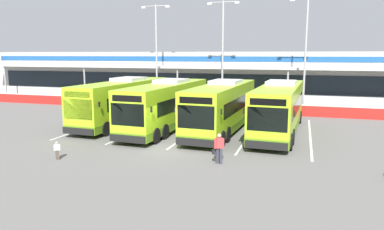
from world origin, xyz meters
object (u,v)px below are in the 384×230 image
Objects in this scene: coach_bus_left_centre at (167,106)px; pedestrian_child at (57,150)px; coach_bus_right_centre at (279,109)px; lamp_post_east at (306,48)px; coach_bus_centre at (222,108)px; lamp_post_centre at (223,48)px; lamp_post_west at (156,49)px; pedestrian_with_handbag at (219,148)px; coach_bus_leftmost at (124,102)px.

coach_bus_left_centre reaches higher than pedestrian_child.
lamp_post_east is at bearing 80.51° from coach_bus_right_centre.
coach_bus_centre is 12.21× the size of pedestrian_child.
coach_bus_centre is 1.11× the size of lamp_post_centre.
coach_bus_left_centre is 13.87m from lamp_post_west.
lamp_post_west is (-5.70, 11.82, 4.50)m from coach_bus_left_centre.
pedestrian_child is 21.86m from lamp_post_centre.
lamp_post_west is at bearing 131.03° from coach_bus_centre.
coach_bus_centre is 8.24m from pedestrian_with_handbag.
coach_bus_left_centre is 10.02m from pedestrian_child.
lamp_post_centre reaches higher than pedestrian_child.
coach_bus_centre is 11.79m from lamp_post_centre.
coach_bus_right_centre is 1.11× the size of lamp_post_east.
lamp_post_west and lamp_post_centre have the same top height.
coach_bus_left_centre is 1.11× the size of lamp_post_east.
coach_bus_leftmost is at bearing 166.13° from coach_bus_left_centre.
lamp_post_east reaches higher than coach_bus_centre.
lamp_post_centre is (-6.43, 10.17, 4.50)m from coach_bus_right_centre.
coach_bus_left_centre reaches higher than pedestrian_with_handbag.
coach_bus_centre is at bearing -173.32° from coach_bus_right_centre.
lamp_post_east reaches higher than coach_bus_right_centre.
coach_bus_centre is 4.13m from coach_bus_right_centre.
lamp_post_west and lamp_post_east have the same top height.
coach_bus_right_centre is 15.32m from pedestrian_child.
pedestrian_child is at bearing -167.86° from pedestrian_with_handbag.
coach_bus_right_centre is 12.21× the size of pedestrian_child.
coach_bus_centre is at bearing -118.87° from lamp_post_east.
coach_bus_left_centre is 1.11× the size of lamp_post_centre.
coach_bus_right_centre is (8.37, 0.85, 0.00)m from coach_bus_left_centre.
lamp_post_east is at bearing 47.20° from coach_bus_left_centre.
pedestrian_with_handbag is 1.61× the size of pedestrian_child.
coach_bus_right_centre is at bearing 42.84° from pedestrian_child.
lamp_post_east reaches higher than pedestrian_with_handbag.
lamp_post_east is (4.21, 18.51, 5.43)m from pedestrian_with_handbag.
coach_bus_right_centre is 12.85m from lamp_post_centre.
lamp_post_west is 1.00× the size of lamp_post_centre.
lamp_post_centre is at bearing 102.35° from coach_bus_centre.
coach_bus_centre is 1.00× the size of coach_bus_right_centre.
lamp_post_east reaches higher than coach_bus_left_centre.
coach_bus_left_centre is 8.41m from coach_bus_right_centre.
pedestrian_with_handbag is at bearing -78.24° from lamp_post_centre.
coach_bus_centre is 12.24m from pedestrian_child.
lamp_post_centre reaches higher than coach_bus_right_centre.
lamp_post_west reaches higher than coach_bus_leftmost.
coach_bus_left_centre is at bearing 73.48° from pedestrian_child.
coach_bus_leftmost is at bearing 175.48° from coach_bus_centre.
lamp_post_east is at bearing -3.57° from lamp_post_west.
coach_bus_right_centre is 11.08m from lamp_post_east.
coach_bus_left_centre is 12.06m from lamp_post_centre.
coach_bus_left_centre is at bearing -132.80° from lamp_post_east.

